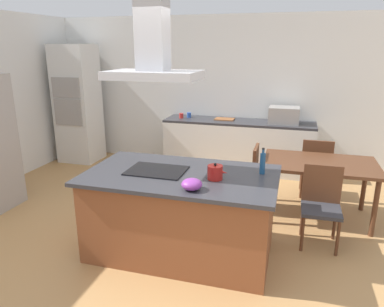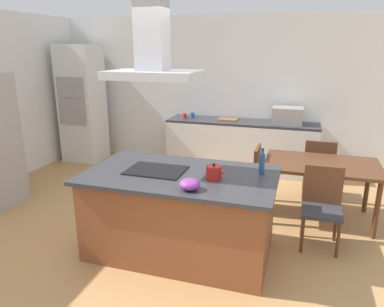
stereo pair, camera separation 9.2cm
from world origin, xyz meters
The scene contains 18 objects.
ground centered at (0.00, 1.50, 0.00)m, with size 16.00×16.00×0.00m, color tan.
wall_back centered at (0.00, 3.25, 1.35)m, with size 7.20×0.10×2.70m, color white.
kitchen_island centered at (0.00, 0.00, 0.45)m, with size 1.98×1.14×0.90m.
cooktop centered at (-0.27, 0.00, 0.91)m, with size 0.60×0.44×0.01m, color black.
tea_kettle centered at (0.38, -0.07, 0.97)m, with size 0.20×0.15×0.17m.
olive_oil_bottle centered at (0.81, 0.22, 1.02)m, with size 0.06×0.06×0.27m.
mixing_bowl centered at (0.23, -0.39, 0.95)m, with size 0.19×0.19×0.11m, color purple.
back_counter centered at (0.15, 2.88, 0.45)m, with size 2.63×0.62×0.90m.
countertop_microwave centered at (0.92, 2.88, 1.04)m, with size 0.50×0.38×0.28m, color #9E9993.
coffee_mug_red centered at (-0.89, 2.85, 0.95)m, with size 0.08×0.08×0.09m, color red.
coffee_mug_blue centered at (-0.78, 2.95, 0.95)m, with size 0.08×0.08×0.09m, color #2D56B2.
cutting_board centered at (-0.11, 2.93, 0.91)m, with size 0.34×0.24×0.02m, color #995B33.
wall_oven_stack centered at (-2.90, 2.65, 1.10)m, with size 0.70×0.66×2.20m.
dining_table centered at (1.45, 1.29, 0.67)m, with size 1.40×0.90×0.75m.
chair_at_left_end centered at (0.53, 1.29, 0.51)m, with size 0.42×0.42×0.89m.
chair_facing_back_wall centered at (1.45, 1.95, 0.51)m, with size 0.42×0.42×0.89m.
chair_facing_island centered at (1.45, 0.62, 0.51)m, with size 0.42×0.42×0.89m.
range_hood centered at (-0.27, 0.00, 2.10)m, with size 0.90×0.55×0.78m.
Camera 2 is at (1.16, -3.30, 2.16)m, focal length 33.63 mm.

